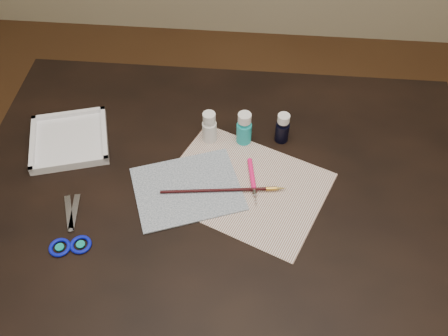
# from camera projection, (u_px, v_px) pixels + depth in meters

# --- Properties ---
(ground) EXTENTS (3.50, 3.50, 0.02)m
(ground) POSITION_uv_depth(u_px,v_px,m) (224.00, 308.00, 1.86)
(ground) COLOR #422614
(ground) RESTS_ON ground
(table) EXTENTS (1.30, 0.90, 0.75)m
(table) POSITION_uv_depth(u_px,v_px,m) (224.00, 255.00, 1.57)
(table) COLOR black
(table) RESTS_ON ground
(paper) EXTENTS (0.48, 0.43, 0.00)m
(paper) POSITION_uv_depth(u_px,v_px,m) (245.00, 186.00, 1.27)
(paper) COLOR white
(paper) RESTS_ON table
(canvas) EXTENTS (0.32, 0.29, 0.00)m
(canvas) POSITION_uv_depth(u_px,v_px,m) (187.00, 189.00, 1.26)
(canvas) COLOR #162B41
(canvas) RESTS_ON paper
(paint_bottle_white) EXTENTS (0.05, 0.05, 0.10)m
(paint_bottle_white) POSITION_uv_depth(u_px,v_px,m) (209.00, 127.00, 1.34)
(paint_bottle_white) COLOR white
(paint_bottle_white) RESTS_ON table
(paint_bottle_cyan) EXTENTS (0.05, 0.05, 0.10)m
(paint_bottle_cyan) POSITION_uv_depth(u_px,v_px,m) (244.00, 128.00, 1.33)
(paint_bottle_cyan) COLOR #1BA9B1
(paint_bottle_cyan) RESTS_ON table
(paint_bottle_navy) EXTENTS (0.05, 0.05, 0.09)m
(paint_bottle_navy) POSITION_uv_depth(u_px,v_px,m) (283.00, 128.00, 1.34)
(paint_bottle_navy) COLOR black
(paint_bottle_navy) RESTS_ON table
(paintbrush) EXTENTS (0.32, 0.05, 0.01)m
(paintbrush) POSITION_uv_depth(u_px,v_px,m) (224.00, 190.00, 1.25)
(paintbrush) COLOR black
(paintbrush) RESTS_ON canvas
(craft_knife) EXTENTS (0.04, 0.15, 0.01)m
(craft_knife) POSITION_uv_depth(u_px,v_px,m) (253.00, 182.00, 1.27)
(craft_knife) COLOR #FF166D
(craft_knife) RESTS_ON paper
(scissors) EXTENTS (0.16, 0.22, 0.01)m
(scissors) POSITION_uv_depth(u_px,v_px,m) (68.00, 225.00, 1.19)
(scissors) COLOR silver
(scissors) RESTS_ON table
(palette_tray) EXTENTS (0.25, 0.25, 0.02)m
(palette_tray) POSITION_uv_depth(u_px,v_px,m) (69.00, 139.00, 1.36)
(palette_tray) COLOR white
(palette_tray) RESTS_ON table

